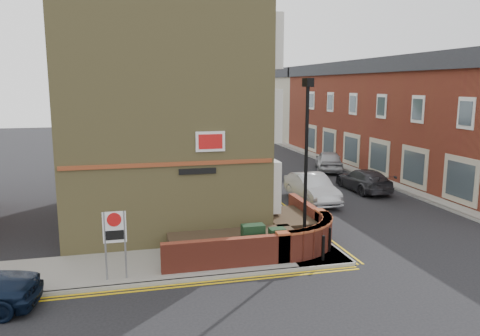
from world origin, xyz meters
name	(u,v)px	position (x,y,z in m)	size (l,w,h in m)	color
ground	(272,273)	(0.00, 0.00, 0.00)	(120.00, 120.00, 0.00)	black
pavement_corner	(162,265)	(-3.50, 1.50, 0.06)	(13.00, 3.00, 0.12)	gray
pavement_main	(228,178)	(2.00, 16.00, 0.06)	(2.00, 32.00, 0.12)	gray
pavement_far	(399,179)	(13.00, 13.00, 0.06)	(4.00, 40.00, 0.12)	gray
kerb_side	(166,282)	(-3.50, 0.00, 0.06)	(13.00, 0.15, 0.12)	gray
kerb_main_near	(243,177)	(3.00, 16.00, 0.06)	(0.15, 32.00, 0.12)	gray
kerb_main_far	(372,180)	(11.00, 13.00, 0.06)	(0.15, 40.00, 0.12)	gray
yellow_lines_side	(167,287)	(-3.50, -0.25, 0.01)	(13.00, 0.28, 0.01)	gold
yellow_lines_main	(246,178)	(3.25, 16.00, 0.01)	(0.28, 32.00, 0.01)	gold
corner_building	(162,84)	(-2.84, 8.00, 6.23)	(8.95, 10.40, 13.60)	olive
garden_wall	(252,248)	(0.00, 2.50, 0.00)	(6.80, 6.00, 1.20)	maroon
lamppost	(306,167)	(1.60, 1.20, 3.34)	(0.25, 0.50, 6.30)	black
utility_cabinet_large	(253,241)	(-0.30, 1.30, 0.72)	(0.80, 0.45, 1.20)	#16321B
utility_cabinet_small	(277,243)	(0.50, 1.00, 0.67)	(0.55, 0.40, 1.10)	#16321B
bollard_near	(323,248)	(2.00, 0.40, 0.57)	(0.11, 0.11, 0.90)	black
bollard_far	(330,240)	(2.60, 1.20, 0.57)	(0.11, 0.11, 0.90)	black
zone_sign	(115,233)	(-5.00, 0.50, 1.64)	(0.72, 0.07, 2.20)	slate
far_terrace	(390,114)	(14.50, 17.00, 4.04)	(5.40, 30.40, 8.00)	maroon
far_terrace_cream	(292,104)	(14.50, 38.00, 4.05)	(5.40, 12.40, 8.00)	#BAAF9A
tree_near	(235,110)	(2.00, 14.05, 4.70)	(3.64, 3.65, 6.70)	#382B1E
tree_mid	(211,98)	(2.00, 22.05, 5.20)	(4.03, 4.03, 7.42)	#382B1E
tree_far	(196,99)	(2.00, 30.05, 4.91)	(3.81, 3.81, 7.00)	#382B1E
traffic_light_assembly	(210,126)	(2.40, 25.00, 2.78)	(0.20, 0.16, 4.20)	black
silver_car_near	(312,188)	(5.00, 8.77, 0.75)	(1.58, 4.54, 1.50)	#A3A6AB
red_car_main	(248,163)	(3.97, 18.22, 0.62)	(2.05, 4.44, 1.23)	maroon
grey_car_far	(364,180)	(9.00, 10.51, 0.65)	(1.82, 4.48, 1.30)	#2A2A2F
silver_car_far	(329,161)	(9.74, 17.06, 0.75)	(1.78, 4.42, 1.51)	#9C9EA3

